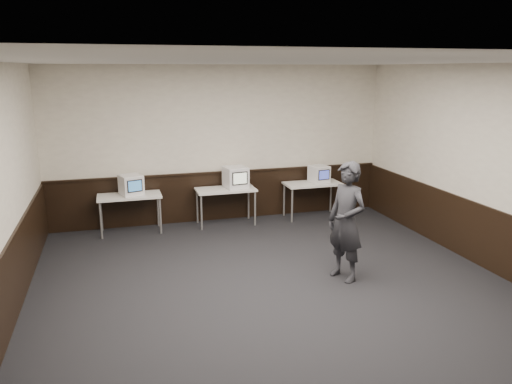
# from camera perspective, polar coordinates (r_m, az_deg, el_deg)

# --- Properties ---
(floor) EXTENTS (8.00, 8.00, 0.00)m
(floor) POSITION_cam_1_polar(r_m,az_deg,el_deg) (7.10, 3.18, -12.11)
(floor) COLOR black
(floor) RESTS_ON ground
(ceiling) EXTENTS (8.00, 8.00, 0.00)m
(ceiling) POSITION_cam_1_polar(r_m,az_deg,el_deg) (6.38, 3.57, 14.67)
(ceiling) COLOR white
(ceiling) RESTS_ON back_wall
(back_wall) EXTENTS (7.00, 0.00, 7.00)m
(back_wall) POSITION_cam_1_polar(r_m,az_deg,el_deg) (10.35, -4.05, 5.47)
(back_wall) COLOR beige
(back_wall) RESTS_ON ground
(right_wall) EXTENTS (0.00, 8.00, 8.00)m
(right_wall) POSITION_cam_1_polar(r_m,az_deg,el_deg) (8.38, 26.56, 2.03)
(right_wall) COLOR beige
(right_wall) RESTS_ON ground
(wainscot_back) EXTENTS (6.98, 0.04, 1.00)m
(wainscot_back) POSITION_cam_1_polar(r_m,az_deg,el_deg) (10.55, -3.93, -0.47)
(wainscot_back) COLOR black
(wainscot_back) RESTS_ON back_wall
(wainscot_left) EXTENTS (0.04, 7.98, 1.00)m
(wainscot_left) POSITION_cam_1_polar(r_m,az_deg,el_deg) (6.69, -26.74, -10.65)
(wainscot_left) COLOR black
(wainscot_left) RESTS_ON left_wall
(wainscot_right) EXTENTS (0.04, 7.98, 1.00)m
(wainscot_right) POSITION_cam_1_polar(r_m,az_deg,el_deg) (8.64, 25.68, -5.13)
(wainscot_right) COLOR black
(wainscot_right) RESTS_ON right_wall
(wainscot_rail) EXTENTS (6.98, 0.06, 0.04)m
(wainscot_rail) POSITION_cam_1_polar(r_m,az_deg,el_deg) (10.41, -3.95, 2.28)
(wainscot_rail) COLOR black
(wainscot_rail) RESTS_ON wainscot_back
(desk_left) EXTENTS (1.20, 0.60, 0.75)m
(desk_left) POSITION_cam_1_polar(r_m,az_deg,el_deg) (9.92, -14.25, -0.73)
(desk_left) COLOR silver
(desk_left) RESTS_ON ground
(desk_center) EXTENTS (1.20, 0.60, 0.75)m
(desk_center) POSITION_cam_1_polar(r_m,az_deg,el_deg) (10.14, -3.49, -0.00)
(desk_center) COLOR silver
(desk_center) RESTS_ON ground
(desk_right) EXTENTS (1.20, 0.60, 0.75)m
(desk_right) POSITION_cam_1_polar(r_m,az_deg,el_deg) (10.71, 6.48, 0.68)
(desk_right) COLOR silver
(desk_right) RESTS_ON ground
(emac_left) EXTENTS (0.50, 0.51, 0.39)m
(emac_left) POSITION_cam_1_polar(r_m,az_deg,el_deg) (9.86, -14.08, 0.79)
(emac_left) COLOR white
(emac_left) RESTS_ON desk_left
(emac_center) EXTENTS (0.50, 0.52, 0.44)m
(emac_center) POSITION_cam_1_polar(r_m,az_deg,el_deg) (10.15, -2.34, 1.70)
(emac_center) COLOR white
(emac_center) RESTS_ON desk_center
(emac_right) EXTENTS (0.42, 0.43, 0.36)m
(emac_right) POSITION_cam_1_polar(r_m,az_deg,el_deg) (10.72, 7.22, 2.05)
(emac_right) COLOR white
(emac_right) RESTS_ON desk_right
(person) EXTENTS (0.64, 0.77, 1.81)m
(person) POSITION_cam_1_polar(r_m,az_deg,el_deg) (7.54, 10.30, -3.36)
(person) COLOR #25252A
(person) RESTS_ON ground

